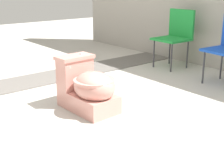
% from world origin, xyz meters
% --- Properties ---
extents(ground_plane, '(14.00, 14.00, 0.00)m').
position_xyz_m(ground_plane, '(0.00, 0.00, 0.00)').
color(ground_plane, '#B7B2A8').
extents(gravel_strip, '(0.56, 8.00, 0.01)m').
position_xyz_m(gravel_strip, '(-1.11, 0.50, 0.01)').
color(gravel_strip, '#605B56').
rests_on(gravel_strip, ground).
extents(toilet, '(0.64, 0.40, 0.52)m').
position_xyz_m(toilet, '(0.10, 0.06, 0.22)').
color(toilet, tan).
rests_on(toilet, ground).
extents(folding_chair_left, '(0.45, 0.45, 0.83)m').
position_xyz_m(folding_chair_left, '(-0.45, 2.00, 0.51)').
color(folding_chair_left, '#1E8C38').
rests_on(folding_chair_left, ground).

